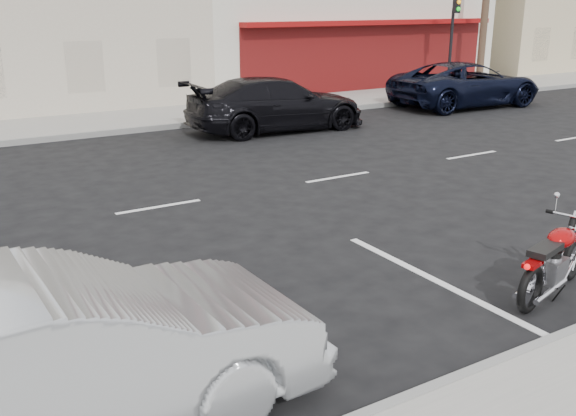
% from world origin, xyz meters
% --- Properties ---
extents(ground, '(120.00, 120.00, 0.00)m').
position_xyz_m(ground, '(0.00, 0.00, 0.00)').
color(ground, black).
rests_on(ground, ground).
extents(traffic_light, '(0.26, 0.30, 3.80)m').
position_xyz_m(traffic_light, '(13.50, 8.33, 2.56)').
color(traffic_light, black).
rests_on(traffic_light, sidewalk_far).
extents(fire_hydrant, '(0.20, 0.20, 0.72)m').
position_xyz_m(fire_hydrant, '(12.00, 8.50, 0.53)').
color(fire_hydrant, beige).
rests_on(fire_hydrant, sidewalk_far).
extents(motorcycle, '(1.88, 0.78, 0.96)m').
position_xyz_m(motorcycle, '(1.58, -5.93, 0.44)').
color(motorcycle, black).
rests_on(motorcycle, ground).
extents(sedan_silver, '(4.67, 1.74, 1.53)m').
position_xyz_m(sedan_silver, '(-5.04, -5.79, 0.76)').
color(sedan_silver, '#A5A8AC').
rests_on(sedan_silver, ground).
extents(suv_far, '(5.74, 2.84, 1.57)m').
position_xyz_m(suv_far, '(11.60, 5.63, 0.78)').
color(suv_far, black).
rests_on(suv_far, ground).
extents(car_far, '(5.39, 2.45, 1.53)m').
position_xyz_m(car_far, '(3.55, 5.23, 0.77)').
color(car_far, black).
rests_on(car_far, ground).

